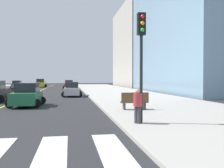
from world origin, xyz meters
The scene contains 11 objects.
sidewalk_kerb_east centered at (12.20, 20.00, 0.07)m, with size 10.00×120.00×0.15m, color #B2ADA3.
lane_divider_paint centered at (0.00, 40.00, 0.01)m, with size 0.16×80.00×0.01m, color yellow.
parking_garage_concrete centered at (27.29, 60.82, 10.29)m, with size 18.00×24.00×20.59m, color #B2ADA3.
car_silver_second centered at (5.34, 26.90, 0.81)m, with size 2.48×3.91×1.73m.
car_green_third centered at (1.77, 16.84, 0.85)m, with size 2.66×4.15×1.82m.
car_gray_fourth centered at (-5.30, 49.53, 0.80)m, with size 2.43×3.85×1.71m.
car_red_fifth centered at (4.98, 48.79, 0.83)m, with size 2.56×4.04×1.79m.
car_yellow_sixth centered at (-1.74, 58.64, 0.94)m, with size 2.90×4.57×2.02m.
traffic_light_near_corner centered at (8.27, 7.52, 3.66)m, with size 0.36×0.41×5.01m.
park_bench centered at (9.20, 12.27, 0.69)m, with size 1.81×0.59×1.12m.
pedestrian_waiting_east centered at (8.06, 7.37, 1.01)m, with size 0.39×0.39×1.56m.
Camera 1 is at (5.01, -3.63, 2.20)m, focal length 40.51 mm.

